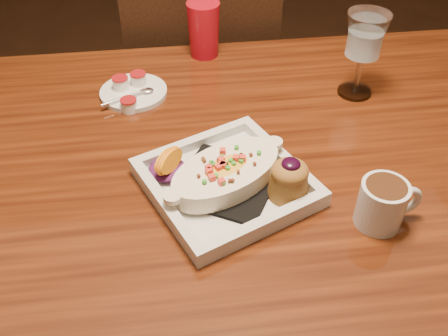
{
  "coord_description": "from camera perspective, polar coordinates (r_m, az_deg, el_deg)",
  "views": [
    {
      "loc": [
        -0.1,
        -0.67,
        1.34
      ],
      "look_at": [
        -0.02,
        -0.03,
        0.77
      ],
      "focal_mm": 40.0,
      "sensor_mm": 36.0,
      "label": 1
    }
  ],
  "objects": [
    {
      "name": "table",
      "position": [
        0.96,
        0.67,
        -3.84
      ],
      "size": [
        1.5,
        0.9,
        0.75
      ],
      "color": "#682B0E",
      "rests_on": "floor"
    },
    {
      "name": "chair_far",
      "position": [
        1.54,
        -2.64,
        9.01
      ],
      "size": [
        0.42,
        0.42,
        0.93
      ],
      "rotation": [
        0.0,
        0.0,
        3.14
      ],
      "color": "black",
      "rests_on": "floor"
    },
    {
      "name": "plate",
      "position": [
        0.82,
        0.96,
        -1.1
      ],
      "size": [
        0.32,
        0.32,
        0.08
      ],
      "rotation": [
        0.0,
        0.0,
        0.41
      ],
      "color": "silver",
      "rests_on": "table"
    },
    {
      "name": "coffee_mug",
      "position": [
        0.8,
        17.76,
        -3.76
      ],
      "size": [
        0.1,
        0.07,
        0.08
      ],
      "rotation": [
        0.0,
        0.0,
        0.08
      ],
      "color": "silver",
      "rests_on": "table"
    },
    {
      "name": "goblet",
      "position": [
        1.05,
        15.79,
        13.9
      ],
      "size": [
        0.09,
        0.09,
        0.18
      ],
      "color": "silver",
      "rests_on": "table"
    },
    {
      "name": "saucer",
      "position": [
        1.08,
        -10.45,
        8.74
      ],
      "size": [
        0.14,
        0.14,
        0.1
      ],
      "color": "silver",
      "rests_on": "table"
    },
    {
      "name": "creamer_loose",
      "position": [
        1.03,
        -10.81,
        7.1
      ],
      "size": [
        0.03,
        0.03,
        0.03
      ],
      "color": "white",
      "rests_on": "table"
    },
    {
      "name": "red_tumbler",
      "position": [
        1.19,
        -2.33,
        15.52
      ],
      "size": [
        0.08,
        0.08,
        0.13
      ],
      "primitive_type": "cone",
      "color": "#B60D1B",
      "rests_on": "table"
    }
  ]
}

